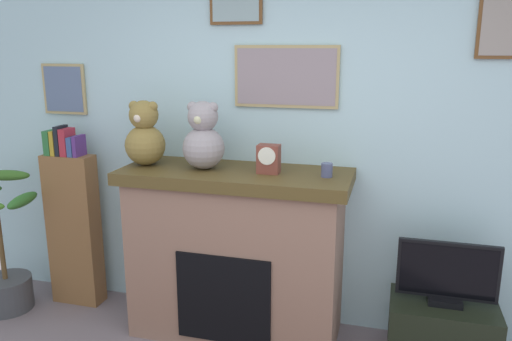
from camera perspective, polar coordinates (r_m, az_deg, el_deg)
name	(u,v)px	position (r m, az deg, el deg)	size (l,w,h in m)	color
back_wall	(299,142)	(3.51, 4.90, 3.19)	(5.20, 0.15, 2.60)	silver
fireplace	(236,252)	(3.48, -2.24, -9.20)	(1.51, 0.62, 1.16)	#8F6858
bookshelf	(73,224)	(4.11, -19.89, -5.67)	(0.39, 0.16, 1.39)	brown
potted_plant	(5,268)	(4.30, -26.48, -9.81)	(0.57, 0.57, 1.04)	#3F3F44
tv_stand	(441,333)	(3.51, 20.18, -16.84)	(0.64, 0.40, 0.41)	black
television	(447,275)	(3.33, 20.75, -10.91)	(0.59, 0.14, 0.40)	black
candle_jar	(327,170)	(3.14, 7.99, 0.05)	(0.07, 0.07, 0.09)	#4C517A
mantel_clock	(269,159)	(3.20, 1.43, 1.32)	(0.14, 0.10, 0.18)	brown
teddy_bear_brown	(145,136)	(3.49, -12.43, 3.79)	(0.27, 0.27, 0.44)	olive
teddy_bear_cream	(203,139)	(3.31, -5.95, 3.58)	(0.28, 0.28, 0.45)	#9A8F95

